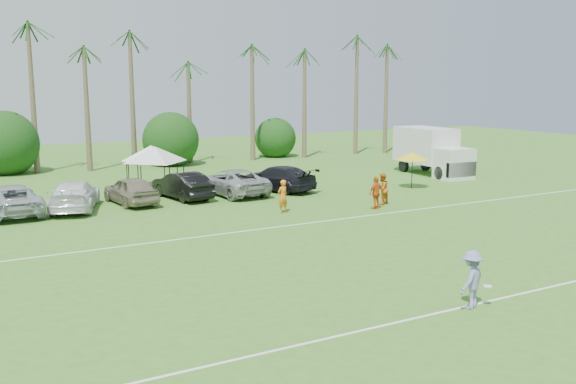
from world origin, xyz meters
TOP-DOWN VIEW (x-y plane):
  - ground at (0.00, 0.00)m, footprint 120.00×120.00m
  - field_lines at (0.00, 8.00)m, footprint 80.00×12.10m
  - palm_tree_4 at (-4.00, 38.00)m, footprint 2.40×2.40m
  - palm_tree_5 at (0.00, 38.00)m, footprint 2.40×2.40m
  - palm_tree_6 at (4.00, 38.00)m, footprint 2.40×2.40m
  - palm_tree_7 at (8.00, 38.00)m, footprint 2.40×2.40m
  - palm_tree_8 at (13.00, 38.00)m, footprint 2.40×2.40m
  - palm_tree_9 at (18.00, 38.00)m, footprint 2.40×2.40m
  - palm_tree_10 at (23.00, 38.00)m, footprint 2.40×2.40m
  - palm_tree_11 at (27.00, 38.00)m, footprint 2.40×2.40m
  - bush_tree_1 at (-6.00, 39.00)m, footprint 4.00×4.00m
  - bush_tree_2 at (6.00, 39.00)m, footprint 4.00×4.00m
  - bush_tree_3 at (16.00, 39.00)m, footprint 4.00×4.00m
  - sideline_player_a at (4.64, 16.76)m, footprint 0.70×0.54m
  - sideline_player_b at (10.40, 16.06)m, footprint 0.99×0.88m
  - sideline_player_c at (9.36, 15.21)m, footprint 1.06×0.61m
  - box_truck at (20.52, 23.40)m, footprint 2.85×6.56m
  - canopy_tent_left at (0.95, 25.78)m, footprint 3.99×3.99m
  - canopy_tent_right at (1.26, 27.58)m, footprint 3.84×3.84m
  - market_umbrella at (15.30, 19.40)m, footprint 2.03×2.03m
  - frisbee_player at (2.72, 1.86)m, footprint 1.28×1.01m
  - parked_car_2 at (-7.41, 22.99)m, footprint 2.61×5.51m
  - parked_car_3 at (-4.41, 22.71)m, footprint 3.73×5.65m
  - parked_car_4 at (-1.41, 22.89)m, footprint 2.27×4.63m
  - parked_car_5 at (1.60, 23.05)m, footprint 2.29×4.81m
  - parked_car_6 at (4.60, 22.85)m, footprint 3.01×5.68m
  - parked_car_7 at (7.60, 22.81)m, footprint 3.71×5.65m

SIDE VIEW (x-z plane):
  - ground at x=0.00m, z-range 0.00..0.00m
  - field_lines at x=0.00m, z-range 0.00..0.01m
  - parked_car_2 at x=-7.41m, z-range 0.00..1.52m
  - parked_car_3 at x=-4.41m, z-range 0.00..1.52m
  - parked_car_4 at x=-1.41m, z-range 0.00..1.52m
  - parked_car_5 at x=1.60m, z-range 0.00..1.52m
  - parked_car_6 at x=4.60m, z-range 0.00..1.52m
  - parked_car_7 at x=7.60m, z-range 0.00..1.52m
  - sideline_player_a at x=4.64m, z-range 0.00..1.69m
  - sideline_player_b at x=10.40m, z-range 0.00..1.71m
  - sideline_player_c at x=9.36m, z-range 0.00..1.71m
  - frisbee_player at x=2.72m, z-range 0.00..1.74m
  - box_truck at x=20.52m, z-range 0.11..3.42m
  - bush_tree_1 at x=-6.00m, z-range -0.20..3.80m
  - bush_tree_2 at x=6.00m, z-range -0.20..3.80m
  - bush_tree_3 at x=16.00m, z-range -0.20..3.80m
  - market_umbrella at x=15.30m, z-range 0.90..3.16m
  - canopy_tent_right at x=1.26m, z-range 1.11..4.22m
  - canopy_tent_left at x=0.95m, z-range 1.15..4.39m
  - palm_tree_4 at x=-4.00m, z-range 3.03..11.93m
  - palm_tree_8 at x=13.00m, z-range 3.03..11.93m
  - palm_tree_5 at x=0.00m, z-range 3.40..13.30m
  - palm_tree_9 at x=18.00m, z-range 3.40..13.30m
  - palm_tree_6 at x=4.00m, z-range 3.76..14.66m
  - palm_tree_10 at x=23.00m, z-range 3.76..14.66m
  - palm_tree_7 at x=8.00m, z-range 4.11..16.01m
  - palm_tree_11 at x=27.00m, z-range 4.11..16.01m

